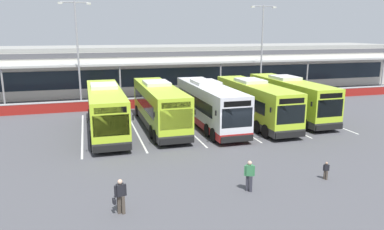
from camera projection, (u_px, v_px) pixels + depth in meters
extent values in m
plane|color=#4C4C51|center=(233.00, 143.00, 26.53)|extent=(200.00, 200.00, 0.00)
cube|color=beige|center=(160.00, 69.00, 51.20)|extent=(70.00, 10.00, 5.50)
cube|color=#19232D|center=(168.00, 77.00, 46.60)|extent=(66.00, 0.08, 2.20)
cube|color=#4C4C51|center=(167.00, 54.00, 45.96)|extent=(68.00, 0.08, 0.60)
cube|color=beige|center=(170.00, 63.00, 44.79)|extent=(67.00, 3.00, 0.24)
cube|color=gray|center=(159.00, 48.00, 50.53)|extent=(70.00, 10.00, 0.50)
cylinder|color=#999999|center=(3.00, 87.00, 39.12)|extent=(0.20, 0.20, 4.20)
cylinder|color=#999999|center=(120.00, 83.00, 42.46)|extent=(0.20, 0.20, 4.20)
cylinder|color=#999999|center=(220.00, 79.00, 45.81)|extent=(0.20, 0.20, 4.20)
cylinder|color=#999999|center=(307.00, 76.00, 49.15)|extent=(0.20, 0.20, 4.20)
cylinder|color=#999999|center=(383.00, 73.00, 52.49)|extent=(0.20, 0.20, 4.20)
cube|color=maroon|center=(182.00, 101.00, 40.00)|extent=(60.00, 0.36, 1.00)
cube|color=#B2B2B2|center=(182.00, 96.00, 39.87)|extent=(60.00, 0.40, 0.10)
cube|color=#B7DB2D|center=(106.00, 109.00, 29.04)|extent=(2.61, 12.01, 3.19)
cube|color=#333333|center=(107.00, 125.00, 29.33)|extent=(2.63, 12.03, 0.56)
cube|color=black|center=(105.00, 105.00, 29.36)|extent=(2.63, 9.61, 0.96)
cube|color=black|center=(111.00, 125.00, 23.44)|extent=(2.31, 0.11, 1.40)
cube|color=black|center=(110.00, 110.00, 23.21)|extent=(2.05, 0.09, 0.40)
cube|color=silver|center=(104.00, 86.00, 29.59)|extent=(2.07, 2.81, 0.28)
cube|color=black|center=(112.00, 148.00, 23.67)|extent=(2.45, 0.17, 0.44)
cube|color=black|center=(133.00, 117.00, 24.09)|extent=(0.08, 0.12, 0.36)
cube|color=black|center=(87.00, 120.00, 23.29)|extent=(0.08, 0.12, 0.36)
cylinder|color=black|center=(117.00, 113.00, 33.98)|extent=(0.33, 1.04, 1.04)
cylinder|color=black|center=(90.00, 115.00, 33.32)|extent=(0.33, 1.04, 1.04)
cylinder|color=black|center=(126.00, 135.00, 26.68)|extent=(0.33, 1.04, 1.04)
cylinder|color=black|center=(92.00, 138.00, 26.03)|extent=(0.33, 1.04, 1.04)
cylinder|color=black|center=(128.00, 141.00, 25.37)|extent=(0.33, 1.04, 1.04)
cylinder|color=black|center=(93.00, 144.00, 24.72)|extent=(0.33, 1.04, 1.04)
cube|color=#B7DB2D|center=(159.00, 105.00, 30.66)|extent=(2.61, 12.01, 3.19)
cube|color=#333333|center=(160.00, 120.00, 30.96)|extent=(2.63, 12.03, 0.56)
cube|color=black|center=(158.00, 101.00, 30.98)|extent=(2.63, 9.61, 0.96)
cube|color=black|center=(176.00, 119.00, 25.07)|extent=(2.31, 0.11, 1.40)
cube|color=black|center=(176.00, 105.00, 24.83)|extent=(2.05, 0.09, 0.40)
cube|color=silver|center=(156.00, 83.00, 31.21)|extent=(2.07, 2.81, 0.28)
cube|color=black|center=(177.00, 141.00, 25.30)|extent=(2.45, 0.17, 0.44)
cube|color=black|center=(195.00, 112.00, 25.72)|extent=(0.08, 0.12, 0.36)
cube|color=black|center=(154.00, 115.00, 24.92)|extent=(0.08, 0.12, 0.36)
cylinder|color=black|center=(162.00, 109.00, 35.60)|extent=(0.33, 1.04, 1.04)
cylinder|color=black|center=(138.00, 111.00, 34.95)|extent=(0.33, 1.04, 1.04)
cylinder|color=black|center=(183.00, 130.00, 28.31)|extent=(0.33, 1.04, 1.04)
cylinder|color=black|center=(152.00, 132.00, 27.65)|extent=(0.33, 1.04, 1.04)
cylinder|color=black|center=(188.00, 134.00, 27.00)|extent=(0.33, 1.04, 1.04)
cylinder|color=black|center=(156.00, 137.00, 26.34)|extent=(0.33, 1.04, 1.04)
cube|color=silver|center=(209.00, 104.00, 31.11)|extent=(2.61, 12.01, 3.19)
cube|color=#AD1E1E|center=(209.00, 119.00, 31.41)|extent=(2.63, 12.03, 0.56)
cube|color=black|center=(208.00, 100.00, 31.43)|extent=(2.63, 9.61, 0.96)
cube|color=black|center=(237.00, 118.00, 25.52)|extent=(2.31, 0.11, 1.40)
cube|color=black|center=(237.00, 104.00, 25.28)|extent=(2.05, 0.09, 0.40)
cube|color=silver|center=(206.00, 82.00, 31.66)|extent=(2.07, 2.81, 0.28)
cube|color=black|center=(237.00, 139.00, 25.75)|extent=(2.45, 0.17, 0.44)
cube|color=black|center=(254.00, 111.00, 26.17)|extent=(0.08, 0.12, 0.36)
cube|color=black|center=(216.00, 113.00, 25.37)|extent=(0.08, 0.12, 0.36)
cylinder|color=black|center=(205.00, 108.00, 36.05)|extent=(0.33, 1.04, 1.04)
cylinder|color=black|center=(182.00, 110.00, 35.40)|extent=(0.33, 1.04, 1.04)
cylinder|color=black|center=(237.00, 128.00, 28.76)|extent=(0.33, 1.04, 1.04)
cylinder|color=black|center=(208.00, 130.00, 28.10)|extent=(0.33, 1.04, 1.04)
cylinder|color=black|center=(244.00, 133.00, 27.45)|extent=(0.33, 1.04, 1.04)
cylinder|color=black|center=(214.00, 135.00, 26.79)|extent=(0.33, 1.04, 1.04)
cube|color=#B7DB2D|center=(255.00, 102.00, 32.14)|extent=(2.61, 12.01, 3.19)
cube|color=#333333|center=(254.00, 116.00, 32.43)|extent=(2.63, 12.03, 0.56)
cube|color=black|center=(253.00, 98.00, 32.46)|extent=(2.63, 9.61, 0.96)
cube|color=black|center=(291.00, 114.00, 26.54)|extent=(2.31, 0.11, 1.40)
cube|color=black|center=(292.00, 101.00, 26.31)|extent=(2.05, 0.09, 0.40)
cube|color=silver|center=(250.00, 81.00, 32.68)|extent=(2.07, 2.81, 0.28)
cube|color=black|center=(290.00, 135.00, 26.77)|extent=(2.45, 0.17, 0.44)
cube|color=black|center=(306.00, 108.00, 27.19)|extent=(0.08, 0.12, 0.36)
cube|color=black|center=(271.00, 110.00, 26.39)|extent=(0.08, 0.12, 0.36)
cylinder|color=black|center=(245.00, 106.00, 37.08)|extent=(0.33, 1.04, 1.04)
cylinder|color=black|center=(223.00, 108.00, 36.42)|extent=(0.33, 1.04, 1.04)
cylinder|color=black|center=(285.00, 125.00, 29.78)|extent=(0.33, 1.04, 1.04)
cylinder|color=black|center=(258.00, 127.00, 29.12)|extent=(0.33, 1.04, 1.04)
cylinder|color=black|center=(294.00, 129.00, 28.47)|extent=(0.33, 1.04, 1.04)
cylinder|color=black|center=(266.00, 131.00, 27.81)|extent=(0.33, 1.04, 1.04)
cube|color=#B7DB2D|center=(289.00, 97.00, 34.27)|extent=(2.61, 12.01, 3.19)
cube|color=#333333|center=(289.00, 111.00, 34.57)|extent=(2.63, 12.03, 0.56)
cube|color=black|center=(287.00, 94.00, 34.59)|extent=(2.63, 9.61, 0.96)
cube|color=black|center=(330.00, 108.00, 28.68)|extent=(2.31, 0.11, 1.40)
cube|color=black|center=(331.00, 96.00, 28.44)|extent=(2.05, 0.09, 0.40)
cube|color=silver|center=(285.00, 78.00, 34.82)|extent=(2.07, 2.81, 0.28)
cube|color=black|center=(329.00, 127.00, 28.91)|extent=(2.45, 0.17, 0.44)
cube|color=black|center=(343.00, 102.00, 29.32)|extent=(0.08, 0.12, 0.36)
cube|color=black|center=(311.00, 104.00, 28.53)|extent=(0.08, 0.12, 0.36)
cylinder|color=black|center=(276.00, 102.00, 39.21)|extent=(0.33, 1.04, 1.04)
cylinder|color=black|center=(256.00, 103.00, 38.56)|extent=(0.33, 1.04, 1.04)
cylinder|color=black|center=(320.00, 118.00, 31.92)|extent=(0.33, 1.04, 1.04)
cylinder|color=black|center=(296.00, 120.00, 31.26)|extent=(0.33, 1.04, 1.04)
cylinder|color=black|center=(330.00, 122.00, 30.61)|extent=(0.33, 1.04, 1.04)
cylinder|color=black|center=(305.00, 124.00, 29.95)|extent=(0.33, 1.04, 1.04)
cube|color=silver|center=(82.00, 133.00, 29.31)|extent=(0.14, 13.00, 0.01)
cube|color=silver|center=(135.00, 129.00, 30.45)|extent=(0.14, 13.00, 0.01)
cube|color=silver|center=(184.00, 125.00, 31.58)|extent=(0.14, 13.00, 0.01)
cube|color=silver|center=(229.00, 122.00, 32.71)|extent=(0.14, 13.00, 0.01)
cube|color=silver|center=(271.00, 119.00, 33.84)|extent=(0.14, 13.00, 0.01)
cube|color=silver|center=(311.00, 116.00, 34.98)|extent=(0.14, 13.00, 0.01)
cube|color=#4C4238|center=(119.00, 204.00, 16.27)|extent=(0.17, 0.20, 0.84)
cube|color=#4C4238|center=(123.00, 205.00, 16.23)|extent=(0.17, 0.20, 0.84)
cube|color=black|center=(120.00, 190.00, 16.09)|extent=(0.37, 0.27, 0.56)
cube|color=black|center=(115.00, 191.00, 16.01)|extent=(0.11, 0.11, 0.54)
cube|color=black|center=(125.00, 190.00, 16.19)|extent=(0.11, 0.11, 0.54)
sphere|color=#DBB293|center=(120.00, 182.00, 16.01)|extent=(0.22, 0.22, 0.22)
cube|color=black|center=(114.00, 201.00, 16.10)|extent=(0.16, 0.30, 0.22)
cylinder|color=black|center=(114.00, 198.00, 16.06)|extent=(0.02, 0.02, 0.16)
cube|color=#33333D|center=(247.00, 183.00, 18.61)|extent=(0.19, 0.22, 0.84)
cube|color=#33333D|center=(251.00, 184.00, 18.48)|extent=(0.19, 0.22, 0.84)
cube|color=#387F4C|center=(250.00, 170.00, 18.39)|extent=(0.39, 0.32, 0.56)
cube|color=#387F4C|center=(245.00, 171.00, 18.41)|extent=(0.12, 0.12, 0.54)
cube|color=#387F4C|center=(254.00, 171.00, 18.38)|extent=(0.12, 0.12, 0.54)
sphere|color=#DBB293|center=(250.00, 163.00, 18.30)|extent=(0.22, 0.22, 0.22)
cube|color=#4C4238|center=(324.00, 175.00, 20.08)|extent=(0.12, 0.14, 0.52)
cube|color=#4C4238|center=(327.00, 175.00, 19.99)|extent=(0.12, 0.14, 0.52)
cube|color=black|center=(326.00, 167.00, 19.94)|extent=(0.25, 0.21, 0.35)
cube|color=black|center=(324.00, 168.00, 19.96)|extent=(0.08, 0.08, 0.33)
cube|color=black|center=(329.00, 168.00, 19.92)|extent=(0.08, 0.08, 0.33)
sphere|color=tan|center=(327.00, 163.00, 19.88)|extent=(0.14, 0.14, 0.14)
cylinder|color=#9E9EA3|center=(78.00, 55.00, 38.65)|extent=(0.20, 0.20, 11.00)
cylinder|color=#9E9EA3|center=(74.00, 2.00, 37.46)|extent=(2.80, 0.10, 0.10)
cube|color=silver|center=(60.00, 3.00, 37.10)|extent=(0.44, 0.28, 0.20)
cube|color=silver|center=(89.00, 4.00, 37.86)|extent=(0.44, 0.28, 0.20)
cylinder|color=#9E9EA3|center=(262.00, 52.00, 44.47)|extent=(0.20, 0.20, 11.00)
cylinder|color=#9E9EA3|center=(264.00, 6.00, 43.28)|extent=(2.80, 0.10, 0.10)
cube|color=silver|center=(253.00, 7.00, 42.92)|extent=(0.44, 0.28, 0.20)
cube|color=silver|center=(274.00, 7.00, 43.68)|extent=(0.44, 0.28, 0.20)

